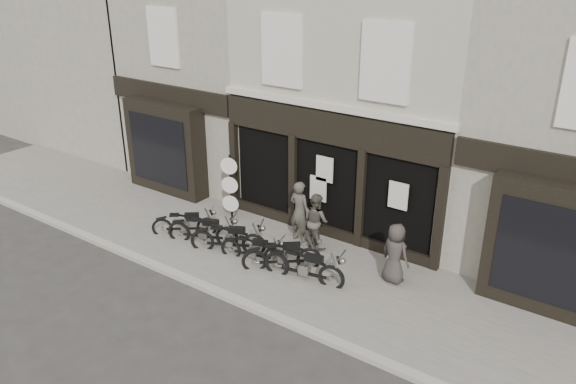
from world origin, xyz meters
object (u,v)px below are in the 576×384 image
Objects in this scene: motorcycle_4 at (283,258)px; advert_sign_post at (231,190)px; motorcycle_2 at (229,241)px; motorcycle_5 at (305,269)px; motorcycle_0 at (185,226)px; motorcycle_1 at (204,233)px; man_centre at (316,221)px; motorcycle_3 at (253,251)px; man_right at (395,253)px; man_left at (300,211)px.

advert_sign_post reaches higher than motorcycle_4.
motorcycle_5 is (2.61, -0.06, 0.01)m from motorcycle_2.
motorcycle_0 is 0.82× the size of motorcycle_1.
advert_sign_post reaches higher than man_centre.
motorcycle_4 is at bearing -23.48° from motorcycle_2.
man_right reaches higher than motorcycle_3.
motorcycle_1 is 1.24× the size of man_centre.
man_centre reaches higher than motorcycle_1.
motorcycle_0 is 4.01m from man_centre.
motorcycle_2 is 2.20m from man_left.
motorcycle_4 is 0.97× the size of man_left.
man_centre reaches higher than motorcycle_4.
motorcycle_1 is 3.31m from man_centre.
motorcycle_0 is 1.77m from motorcycle_2.
advert_sign_post reaches higher than motorcycle_1.
man_right is at bearing -12.09° from motorcycle_2.
motorcycle_1 is 1.83m from motorcycle_3.
motorcycle_4 is 1.76m from man_left.
man_right is 0.72× the size of advert_sign_post.
advert_sign_post is (0.45, 1.60, 0.72)m from motorcycle_0.
motorcycle_5 reaches higher than motorcycle_2.
motorcycle_2 is at bearing -71.41° from advert_sign_post.
advert_sign_post is (-0.38, 1.69, 0.68)m from motorcycle_1.
motorcycle_0 is at bearing -125.60° from advert_sign_post.
man_centre is at bearing 7.29° from motorcycle_1.
advert_sign_post is (-3.20, 0.05, 0.15)m from man_centre.
motorcycle_5 is 1.21× the size of man_left.
man_left reaches higher than motorcycle_4.
man_right reaches higher than motorcycle_4.
motorcycle_3 is 0.85× the size of motorcycle_5.
man_left is at bearing -10.55° from motorcycle_0.
man_right is (1.91, 1.25, 0.50)m from motorcycle_5.
motorcycle_0 is 3.52m from man_left.
motorcycle_1 is 3.56m from motorcycle_5.
motorcycle_3 is 1.73m from motorcycle_5.
advert_sign_post reaches higher than motorcycle_0.
man_centre is at bearing 13.61° from motorcycle_2.
motorcycle_5 is at bearing 133.20° from man_left.
motorcycle_0 is 0.74× the size of motorcycle_5.
motorcycle_5 is 2.33m from man_right.
motorcycle_1 is 0.91× the size of motorcycle_5.
advert_sign_post is (-3.12, 1.55, 0.68)m from motorcycle_4.
motorcycle_1 is 0.94m from motorcycle_2.
advert_sign_post reaches higher than motorcycle_5.
motorcycle_1 is 2.75m from motorcycle_4.
man_right is (2.72, 1.09, 0.52)m from motorcycle_4.
motorcycle_0 is at bearing 24.15° from man_right.
motorcycle_5 is at bearing 133.45° from man_centre.
man_left is (-1.32, 1.71, 0.62)m from motorcycle_5.
motorcycle_2 is 2.53m from man_centre.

